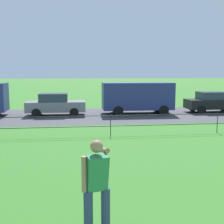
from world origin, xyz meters
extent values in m
cube|color=#424247|center=(0.00, 19.35, 0.00)|extent=(80.00, 7.81, 0.01)
cylinder|color=#232328|center=(0.00, 12.66, 0.50)|extent=(0.04, 0.04, 1.00)
cylinder|color=#232328|center=(5.31, 12.66, 0.50)|extent=(0.04, 0.04, 1.00)
cylinder|color=#232328|center=(0.00, 12.66, 0.45)|extent=(31.83, 0.03, 0.03)
cylinder|color=#232328|center=(0.00, 12.66, 0.95)|extent=(31.83, 0.03, 0.03)
cylinder|color=navy|center=(-1.44, 4.06, 0.47)|extent=(0.16, 0.16, 0.94)
cylinder|color=navy|center=(-1.13, 4.15, 0.47)|extent=(0.16, 0.16, 0.94)
cube|color=#2D7F4C|center=(-1.29, 4.10, 1.25)|extent=(0.43, 0.40, 0.65)
sphere|color=#A87A5B|center=(-1.29, 4.10, 1.71)|extent=(0.22, 0.22, 0.22)
cylinder|color=#A87A5B|center=(-1.18, 4.45, 1.55)|extent=(0.26, 0.63, 0.21)
cylinder|color=#A87A5B|center=(-1.50, 4.04, 1.25)|extent=(0.09, 0.09, 0.62)
cube|color=slate|center=(-2.95, 19.58, 0.64)|extent=(4.01, 1.72, 0.68)
cube|color=#2D3847|center=(-3.10, 19.58, 1.26)|extent=(1.91, 1.53, 0.56)
cylinder|color=black|center=(-1.71, 20.38, 0.30)|extent=(0.60, 0.20, 0.60)
cylinder|color=black|center=(-1.71, 18.77, 0.30)|extent=(0.60, 0.20, 0.60)
cylinder|color=black|center=(-4.19, 20.39, 0.30)|extent=(0.60, 0.20, 0.60)
cylinder|color=black|center=(-4.19, 18.78, 0.30)|extent=(0.60, 0.20, 0.60)
cube|color=navy|center=(2.81, 19.75, 1.29)|extent=(5.03, 2.05, 1.90)
cube|color=#283342|center=(4.81, 19.72, 1.62)|extent=(0.15, 1.67, 0.76)
cylinder|color=black|center=(4.53, 20.65, 0.34)|extent=(0.68, 0.25, 0.68)
cylinder|color=black|center=(4.49, 18.79, 0.34)|extent=(0.68, 0.25, 0.68)
cylinder|color=black|center=(1.33, 20.71, 0.34)|extent=(0.68, 0.25, 0.68)
cylinder|color=black|center=(1.29, 18.85, 0.34)|extent=(0.68, 0.25, 0.68)
cube|color=black|center=(8.58, 19.75, 0.64)|extent=(4.00, 1.70, 0.68)
cube|color=#2D3847|center=(8.43, 19.75, 1.26)|extent=(1.90, 1.52, 0.56)
cylinder|color=black|center=(9.82, 20.56, 0.30)|extent=(0.60, 0.20, 0.60)
cylinder|color=black|center=(7.34, 20.55, 0.30)|extent=(0.60, 0.20, 0.60)
cylinder|color=black|center=(7.34, 18.94, 0.30)|extent=(0.60, 0.20, 0.60)
camera|label=1|loc=(-1.64, -0.67, 2.94)|focal=46.61mm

